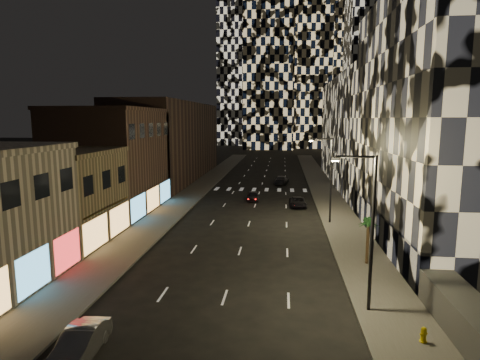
% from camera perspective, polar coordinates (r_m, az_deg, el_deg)
% --- Properties ---
extents(sidewalk_left, '(4.00, 120.00, 0.15)m').
position_cam_1_polar(sidewalk_left, '(64.95, -5.94, -1.13)').
color(sidewalk_left, '#47443F').
rests_on(sidewalk_left, ground).
extents(sidewalk_right, '(4.00, 120.00, 0.15)m').
position_cam_1_polar(sidewalk_right, '(63.85, 11.91, -1.44)').
color(sidewalk_right, '#47443F').
rests_on(sidewalk_right, ground).
extents(curb_left, '(0.20, 120.00, 0.15)m').
position_cam_1_polar(curb_left, '(64.54, -4.11, -1.17)').
color(curb_left, '#4C4C47').
rests_on(curb_left, ground).
extents(curb_right, '(0.20, 120.00, 0.15)m').
position_cam_1_polar(curb_right, '(63.67, 10.03, -1.41)').
color(curb_right, '#4C4C47').
rests_on(curb_right, ground).
extents(retail_tan, '(10.00, 10.00, 8.00)m').
position_cam_1_polar(retail_tan, '(39.97, -24.87, -2.37)').
color(retail_tan, olive).
rests_on(retail_tan, ground).
extents(retail_brown, '(10.00, 15.00, 12.00)m').
position_cam_1_polar(retail_brown, '(50.68, -17.77, 2.50)').
color(retail_brown, '#493229').
rests_on(retail_brown, ground).
extents(retail_filler_left, '(10.00, 40.00, 14.00)m').
position_cam_1_polar(retail_filler_left, '(75.51, -9.65, 5.46)').
color(retail_filler_left, '#493229').
rests_on(retail_filler_left, ground).
extents(midrise_right, '(16.00, 25.00, 22.00)m').
position_cam_1_polar(midrise_right, '(40.55, 30.42, 7.35)').
color(midrise_right, '#232326').
rests_on(midrise_right, ground).
extents(midrise_base, '(0.60, 25.00, 3.00)m').
position_cam_1_polar(midrise_base, '(39.28, 18.99, -5.96)').
color(midrise_base, '#383838').
rests_on(midrise_base, ground).
extents(plinth_right, '(2.00, 8.00, 2.00)m').
position_cam_1_polar(plinth_right, '(24.79, 29.30, -16.56)').
color(plinth_right, '#383838').
rests_on(plinth_right, ground).
extents(midrise_filler_right, '(16.00, 40.00, 18.00)m').
position_cam_1_polar(midrise_filler_right, '(71.51, 19.63, 6.51)').
color(midrise_filler_right, '#232326').
rests_on(midrise_filler_right, ground).
extents(tower_right_mid, '(20.00, 20.00, 100.00)m').
position_cam_1_polar(tower_right_mid, '(155.80, 19.16, 22.70)').
color(tower_right_mid, black).
rests_on(tower_right_mid, ground).
extents(tower_left_back, '(24.00, 24.00, 120.00)m').
position_cam_1_polar(tower_left_back, '(184.81, 1.25, 24.05)').
color(tower_left_back, black).
rests_on(tower_left_back, ground).
extents(tower_center_low, '(18.00, 18.00, 95.00)m').
position_cam_1_polar(tower_center_low, '(156.93, 4.31, 22.09)').
color(tower_center_low, black).
rests_on(tower_center_low, ground).
extents(streetlight_near, '(2.55, 0.25, 9.00)m').
position_cam_1_polar(streetlight_near, '(23.78, 17.79, -5.76)').
color(streetlight_near, black).
rests_on(streetlight_near, sidewalk_right).
extents(streetlight_far, '(2.55, 0.25, 9.00)m').
position_cam_1_polar(streetlight_far, '(43.21, 12.54, 0.83)').
color(streetlight_far, black).
rests_on(streetlight_far, sidewalk_right).
extents(car_silver_parked, '(1.68, 4.33, 1.41)m').
position_cam_1_polar(car_silver_parked, '(21.57, -21.85, -20.84)').
color(car_silver_parked, gray).
rests_on(car_silver_parked, ground).
extents(car_dark_midlane, '(1.84, 3.90, 1.29)m').
position_cam_1_polar(car_dark_midlane, '(54.88, 1.86, -2.30)').
color(car_dark_midlane, black).
rests_on(car_dark_midlane, ground).
extents(car_dark_oncoming, '(2.62, 5.27, 1.47)m').
position_cam_1_polar(car_dark_oncoming, '(68.95, 5.92, 0.00)').
color(car_dark_oncoming, black).
rests_on(car_dark_oncoming, ground).
extents(car_dark_rightlane, '(2.21, 4.41, 1.20)m').
position_cam_1_polar(car_dark_rightlane, '(51.65, 8.21, -3.13)').
color(car_dark_rightlane, black).
rests_on(car_dark_rightlane, ground).
extents(fire_hydrant, '(0.39, 0.37, 0.79)m').
position_cam_1_polar(fire_hydrant, '(23.16, 24.65, -19.36)').
color(fire_hydrant, gold).
rests_on(fire_hydrant, sidewalk_right).
extents(palm_tree, '(1.81, 1.83, 3.59)m').
position_cam_1_polar(palm_tree, '(32.00, 17.80, -6.21)').
color(palm_tree, '#47331E').
rests_on(palm_tree, sidewalk_right).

